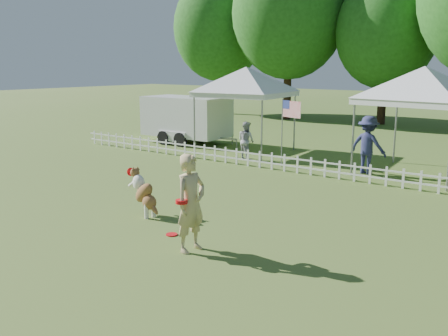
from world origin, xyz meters
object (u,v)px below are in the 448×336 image
object	(u,v)px
canopy_tent_left	(246,111)
canopy_tent_right	(421,123)
frisbee_on_turf	(172,234)
spectator_b	(368,145)
flag_pole	(282,133)
handler	(191,203)
spectator_a	(246,140)
dog	(144,193)
cargo_trailer	(186,120)

from	to	relation	value
canopy_tent_left	canopy_tent_right	xyz separation A→B (m)	(7.03, -0.25, 0.02)
canopy_tent_right	frisbee_on_turf	bearing A→B (deg)	-97.80
canopy_tent_left	spectator_b	size ratio (longest dim) A/B	1.77
canopy_tent_left	flag_pole	world-z (taller)	canopy_tent_left
handler	frisbee_on_turf	size ratio (longest dim) A/B	7.67
spectator_a	handler	bearing A→B (deg)	134.28
frisbee_on_turf	spectator_a	distance (m)	8.95
frisbee_on_turf	canopy_tent_right	size ratio (longest dim) A/B	0.07
handler	spectator_b	size ratio (longest dim) A/B	1.00
dog	canopy_tent_left	world-z (taller)	canopy_tent_left
dog	canopy_tent_right	bearing A→B (deg)	78.58
handler	canopy_tent_left	size ratio (longest dim) A/B	0.56
dog	canopy_tent_right	distance (m)	9.48
canopy_tent_left	spectator_a	world-z (taller)	canopy_tent_left
spectator_b	cargo_trailer	bearing A→B (deg)	-3.55
dog	cargo_trailer	xyz separation A→B (m)	(-6.71, 9.19, 0.53)
handler	canopy_tent_left	distance (m)	11.36
dog	canopy_tent_right	size ratio (longest dim) A/B	0.33
dog	flag_pole	size ratio (longest dim) A/B	0.46
handler	dog	world-z (taller)	handler
flag_pole	spectator_b	xyz separation A→B (m)	(2.84, 0.77, -0.24)
dog	canopy_tent_left	xyz separation A→B (m)	(-3.12, 8.81, 1.15)
handler	canopy_tent_right	xyz separation A→B (m)	(1.50, 9.65, 0.77)
canopy_tent_left	handler	bearing A→B (deg)	-66.52
handler	frisbee_on_turf	bearing A→B (deg)	68.81
frisbee_on_turf	flag_pole	distance (m)	7.99
canopy_tent_left	cargo_trailer	distance (m)	3.66
handler	canopy_tent_right	world-z (taller)	canopy_tent_right
cargo_trailer	spectator_b	size ratio (longest dim) A/B	2.57
flag_pole	spectator_b	distance (m)	2.95
canopy_tent_left	spectator_a	bearing A→B (deg)	-60.29
handler	cargo_trailer	size ratio (longest dim) A/B	0.39
canopy_tent_right	canopy_tent_left	bearing A→B (deg)	-175.09
cargo_trailer	flag_pole	distance (m)	6.72
spectator_a	spectator_b	world-z (taller)	spectator_b
canopy_tent_right	spectator_a	bearing A→B (deg)	-162.98
cargo_trailer	canopy_tent_right	bearing A→B (deg)	-4.55
frisbee_on_turf	flag_pole	bearing A→B (deg)	103.37
dog	frisbee_on_turf	bearing A→B (deg)	-10.76
handler	spectator_b	xyz separation A→B (m)	(0.08, 8.89, 0.00)
cargo_trailer	spectator_a	world-z (taller)	cargo_trailer
spectator_b	dog	bearing A→B (deg)	77.37
frisbee_on_turf	cargo_trailer	bearing A→B (deg)	129.73
spectator_b	handler	bearing A→B (deg)	94.51
canopy_tent_right	cargo_trailer	size ratio (longest dim) A/B	0.70
frisbee_on_turf	canopy_tent_right	bearing A→B (deg)	75.26
dog	spectator_a	world-z (taller)	spectator_a
cargo_trailer	spectator_a	distance (m)	4.85
spectator_a	canopy_tent_left	bearing A→B (deg)	-38.45
frisbee_on_turf	spectator_b	xyz separation A→B (m)	(1.01, 8.46, 0.95)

